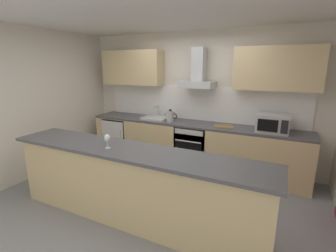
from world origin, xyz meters
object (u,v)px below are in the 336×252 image
at_px(wine_glass, 107,139).
at_px(chopping_board, 224,126).
at_px(oven, 194,146).
at_px(sink, 156,118).
at_px(refrigerator, 121,136).
at_px(microwave, 272,123).
at_px(range_hood, 198,75).
at_px(kettle, 170,116).

xyz_separation_m(wine_glass, chopping_board, (0.97, 1.94, -0.18)).
relative_size(oven, chopping_board, 2.35).
relative_size(sink, wine_glass, 2.81).
relative_size(refrigerator, sink, 1.70).
xyz_separation_m(microwave, range_hood, (-1.35, 0.16, 0.74)).
bearing_deg(sink, chopping_board, -1.42).
bearing_deg(sink, oven, -0.75).
xyz_separation_m(microwave, chopping_board, (-0.79, 0.00, -0.14)).
distance_m(kettle, wine_glass, 1.94).
distance_m(microwave, chopping_board, 0.80).
height_order(oven, sink, sink).
bearing_deg(kettle, wine_glass, -87.85).
bearing_deg(range_hood, refrigerator, -175.61).
relative_size(oven, wine_glass, 4.50).
bearing_deg(oven, range_hood, 90.00).
distance_m(refrigerator, microwave, 3.13).
bearing_deg(refrigerator, chopping_board, -0.53).
distance_m(range_hood, chopping_board, 1.05).
relative_size(oven, refrigerator, 0.94).
xyz_separation_m(oven, wine_glass, (-0.41, -1.97, 0.63)).
bearing_deg(range_hood, microwave, -6.66).
height_order(refrigerator, wine_glass, wine_glass).
distance_m(sink, kettle, 0.36).
xyz_separation_m(sink, range_hood, (0.84, 0.12, 0.86)).
distance_m(refrigerator, range_hood, 2.20).
height_order(oven, range_hood, range_hood).
bearing_deg(chopping_board, oven, 177.58).
xyz_separation_m(oven, microwave, (1.35, -0.03, 0.59)).
height_order(microwave, wine_glass, microwave).
relative_size(refrigerator, microwave, 1.70).
distance_m(sink, wine_glass, 2.03).
xyz_separation_m(sink, kettle, (0.35, -0.04, 0.08)).
distance_m(kettle, range_hood, 0.93).
bearing_deg(range_hood, chopping_board, -15.27).
distance_m(oven, kettle, 0.73).
height_order(wine_glass, chopping_board, wine_glass).
relative_size(refrigerator, kettle, 2.94).
relative_size(kettle, chopping_board, 0.85).
distance_m(oven, wine_glass, 2.11).
relative_size(sink, chopping_board, 1.47).
height_order(sink, kettle, sink).
height_order(kettle, wine_glass, wine_glass).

